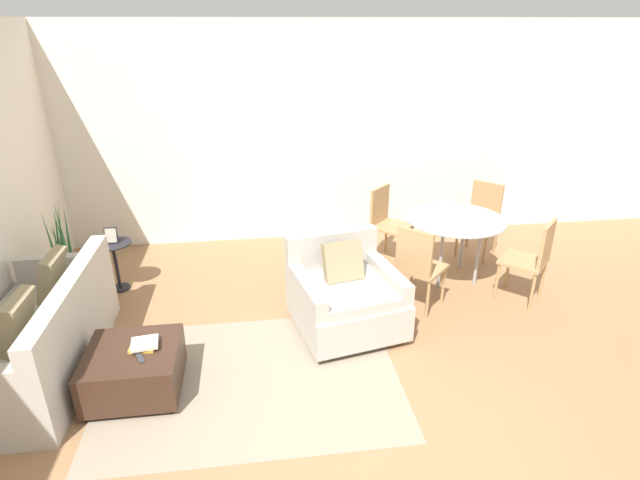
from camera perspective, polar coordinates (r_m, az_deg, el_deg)
name	(u,v)px	position (r m, az deg, el deg)	size (l,w,h in m)	color
ground_plane	(373,450)	(3.74, 6.12, -22.79)	(20.00, 20.00, 0.00)	#936B47
wall_back	(308,135)	(6.48, -1.33, 11.86)	(12.00, 0.06, 2.75)	white
area_rug	(252,378)	(4.31, -7.78, -15.40)	(2.41, 1.73, 0.01)	gray
couch	(40,340)	(4.79, -29.37, -9.96)	(0.88, 1.84, 0.89)	#B2ADA3
armchair	(345,296)	(4.72, 2.89, -6.40)	(1.09, 1.10, 0.85)	#B2ADA3
ottoman	(134,369)	(4.29, -20.46, -13.61)	(0.70, 0.68, 0.38)	#382319
book_stack	(144,345)	(4.17, -19.48, -11.19)	(0.23, 0.20, 0.05)	gold
tv_remote_primary	(140,357)	(4.09, -19.89, -12.46)	(0.10, 0.16, 0.01)	#333338
potted_plant	(67,272)	(6.01, -26.94, -3.25)	(0.36, 0.36, 1.04)	maroon
side_table	(115,257)	(5.79, -22.40, -1.81)	(0.39, 0.39, 0.55)	black
picture_frame	(111,235)	(5.69, -22.79, 0.49)	(0.14, 0.07, 0.17)	black
dining_table	(455,225)	(5.70, 15.15, 1.64)	(1.08, 1.08, 0.72)	#99A8AD
dining_chair_near_left	(418,263)	(5.02, 11.12, -2.61)	(0.59, 0.59, 0.90)	tan
dining_chair_near_right	(533,256)	(5.52, 23.21, -1.69)	(0.59, 0.59, 0.90)	tan
dining_chair_far_left	(386,219)	(6.08, 7.59, 2.42)	(0.59, 0.59, 0.90)	tan
dining_chair_far_right	(482,214)	(6.50, 18.03, 2.85)	(0.59, 0.59, 0.90)	tan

